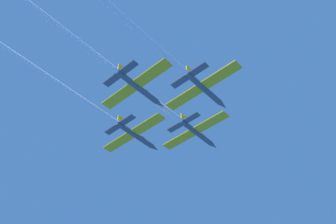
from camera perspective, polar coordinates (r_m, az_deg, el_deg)
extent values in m
cylinder|color=#4C5660|center=(102.25, 4.31, -3.10)|extent=(1.42, 12.88, 1.42)
cone|color=#4C5660|center=(107.27, 6.95, -5.11)|extent=(1.39, 2.83, 1.39)
ellipsoid|color=black|center=(104.40, 5.27, -3.59)|extent=(0.99, 2.58, 0.71)
cube|color=yellow|center=(104.53, 1.70, -4.27)|extent=(9.79, 2.83, 0.31)
cube|color=yellow|center=(99.43, 6.59, -1.52)|extent=(9.79, 2.83, 0.31)
cube|color=yellow|center=(100.33, 2.42, -0.94)|extent=(0.37, 2.32, 2.06)
cube|color=#4C5660|center=(100.41, 1.08, -2.35)|extent=(4.40, 1.70, 0.31)
cube|color=#4C5660|center=(97.69, 3.65, -0.84)|extent=(4.40, 1.70, 0.31)
cylinder|color=white|center=(88.19, -6.85, 5.40)|extent=(1.27, 41.36, 1.27)
cylinder|color=#4C5660|center=(100.82, -5.08, -3.46)|extent=(1.42, 12.88, 1.42)
cone|color=#4C5660|center=(105.03, -2.01, -5.52)|extent=(1.39, 2.83, 1.39)
ellipsoid|color=black|center=(102.67, -3.93, -3.96)|extent=(0.99, 2.58, 0.71)
cube|color=yellow|center=(103.83, -7.50, -4.60)|extent=(9.79, 2.83, 0.31)
cube|color=yellow|center=(97.35, -3.06, -1.87)|extent=(9.79, 2.83, 0.31)
cube|color=yellow|center=(99.44, -7.14, -1.26)|extent=(0.37, 2.32, 2.06)
cube|color=#4C5660|center=(99.93, -8.47, -2.68)|extent=(4.40, 1.70, 0.31)
cube|color=#4C5660|center=(96.48, -6.18, -1.18)|extent=(4.40, 1.70, 0.31)
cylinder|color=white|center=(90.56, -16.72, 4.38)|extent=(1.27, 38.07, 1.27)
cylinder|color=#4C5660|center=(89.98, 5.45, 3.60)|extent=(1.42, 12.88, 1.42)
cone|color=#4C5660|center=(94.66, 8.37, 1.00)|extent=(1.39, 2.83, 1.39)
ellipsoid|color=black|center=(92.05, 6.51, 2.89)|extent=(0.99, 2.58, 0.71)
cube|color=yellow|center=(91.92, 2.45, 2.13)|extent=(9.79, 2.83, 0.31)
cube|color=yellow|center=(87.61, 8.08, 5.61)|extent=(9.79, 2.83, 0.31)
cube|color=yellow|center=(88.47, 3.31, 6.19)|extent=(0.37, 2.32, 2.06)
cube|color=#4C5660|center=(88.22, 1.79, 4.60)|extent=(4.40, 1.70, 0.31)
cube|color=#4C5660|center=(85.91, 4.75, 6.52)|extent=(4.40, 1.70, 0.31)
cylinder|color=white|center=(77.97, -7.11, 14.32)|extent=(1.27, 40.54, 1.27)
cylinder|color=#4C5660|center=(89.02, -4.70, 3.85)|extent=(1.42, 12.88, 1.42)
cone|color=#4C5660|center=(92.81, -1.25, 1.21)|extent=(1.39, 2.83, 1.39)
ellipsoid|color=black|center=(90.76, -3.41, 3.13)|extent=(0.99, 2.58, 0.71)
cube|color=yellow|center=(91.75, -7.44, 2.33)|extent=(9.79, 2.83, 0.31)
cube|color=yellow|center=(85.98, -2.38, 5.92)|extent=(9.79, 2.83, 0.31)
cube|color=yellow|center=(88.15, -7.04, 6.42)|extent=(0.37, 2.32, 2.06)
cube|color=#4C5660|center=(88.31, -8.54, 4.80)|extent=(4.40, 1.70, 0.31)
cube|color=#4C5660|center=(85.24, -5.93, 6.78)|extent=(4.40, 1.70, 0.31)
cylinder|color=white|center=(80.48, -19.49, 14.56)|extent=(1.27, 43.03, 1.27)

